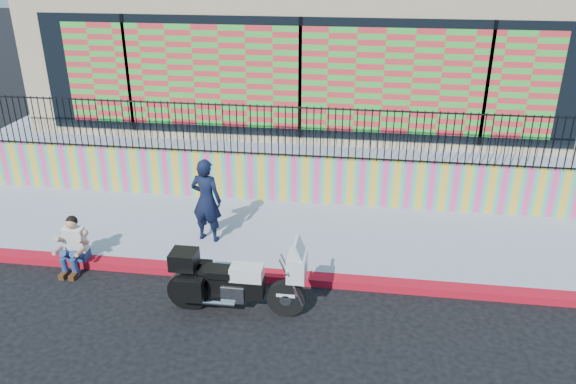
# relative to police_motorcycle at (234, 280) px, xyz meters

# --- Properties ---
(ground) EXTENTS (90.00, 90.00, 0.00)m
(ground) POSITION_rel_police_motorcycle_xyz_m (0.46, 1.03, -0.60)
(ground) COLOR black
(ground) RESTS_ON ground
(red_curb) EXTENTS (16.00, 0.30, 0.15)m
(red_curb) POSITION_rel_police_motorcycle_xyz_m (0.46, 1.03, -0.53)
(red_curb) COLOR #B30C23
(red_curb) RESTS_ON ground
(sidewalk) EXTENTS (16.00, 3.00, 0.15)m
(sidewalk) POSITION_rel_police_motorcycle_xyz_m (0.46, 2.68, -0.53)
(sidewalk) COLOR #969DB4
(sidewalk) RESTS_ON ground
(mural_wall) EXTENTS (16.00, 0.20, 1.10)m
(mural_wall) POSITION_rel_police_motorcycle_xyz_m (0.46, 4.28, 0.10)
(mural_wall) COLOR #F7418D
(mural_wall) RESTS_ON sidewalk
(metal_fence) EXTENTS (15.80, 0.04, 1.20)m
(metal_fence) POSITION_rel_police_motorcycle_xyz_m (0.46, 4.28, 1.25)
(metal_fence) COLOR black
(metal_fence) RESTS_ON mural_wall
(elevated_platform) EXTENTS (16.00, 10.00, 1.25)m
(elevated_platform) POSITION_rel_police_motorcycle_xyz_m (0.46, 9.38, 0.02)
(elevated_platform) COLOR #969DB4
(elevated_platform) RESTS_ON ground
(storefront_building) EXTENTS (14.00, 8.06, 4.00)m
(storefront_building) POSITION_rel_police_motorcycle_xyz_m (0.46, 9.16, 2.65)
(storefront_building) COLOR tan
(storefront_building) RESTS_ON elevated_platform
(police_motorcycle) EXTENTS (2.31, 0.76, 1.44)m
(police_motorcycle) POSITION_rel_police_motorcycle_xyz_m (0.00, 0.00, 0.00)
(police_motorcycle) COLOR black
(police_motorcycle) RESTS_ON ground
(police_officer) EXTENTS (0.70, 0.52, 1.75)m
(police_officer) POSITION_rel_police_motorcycle_xyz_m (-1.05, 2.14, 0.42)
(police_officer) COLOR black
(police_officer) RESTS_ON sidewalk
(seated_man) EXTENTS (0.54, 0.71, 1.06)m
(seated_man) POSITION_rel_police_motorcycle_xyz_m (-3.31, 0.82, -0.15)
(seated_man) COLOR navy
(seated_man) RESTS_ON ground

